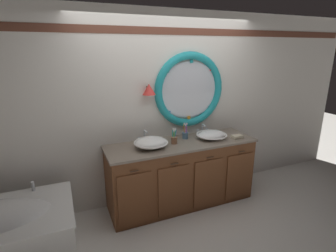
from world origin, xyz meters
name	(u,v)px	position (x,y,z in m)	size (l,w,h in m)	color
ground_plane	(184,212)	(0.00, 0.00, 0.00)	(14.00, 14.00, 0.00)	silver
back_wall_assembly	(169,107)	(0.03, 0.58, 1.33)	(6.40, 0.26, 2.60)	silver
vanity_counter	(181,173)	(0.07, 0.25, 0.45)	(2.04, 0.64, 0.90)	brown
sink_basin_left	(151,143)	(-0.37, 0.22, 0.97)	(0.43, 0.43, 0.14)	white
sink_basin_right	(212,135)	(0.52, 0.22, 0.96)	(0.42, 0.42, 0.11)	white
faucet_set_left	(145,137)	(-0.37, 0.47, 0.97)	(0.21, 0.13, 0.17)	silver
faucet_set_right	(203,130)	(0.52, 0.47, 0.96)	(0.20, 0.12, 0.15)	silver
toothbrush_holder_left	(174,140)	(-0.04, 0.25, 0.96)	(0.09, 0.09, 0.22)	#996647
toothbrush_holder_right	(185,135)	(0.18, 0.37, 0.96)	(0.09, 0.09, 0.22)	slate
soap_dispenser	(174,135)	(0.02, 0.38, 0.97)	(0.05, 0.06, 0.14)	#6BAD66
folded_hand_towel	(237,137)	(0.85, 0.10, 0.93)	(0.16, 0.10, 0.05)	beige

